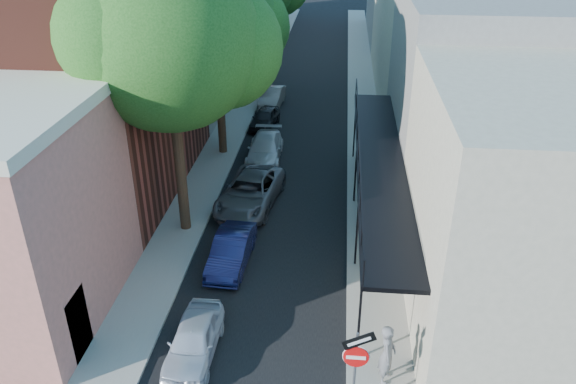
% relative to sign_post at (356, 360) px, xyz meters
% --- Properties ---
extents(road_surface, '(6.00, 64.00, 0.01)m').
position_rel_sign_post_xyz_m(road_surface, '(-3.16, 29.03, -2.03)').
color(road_surface, black).
rests_on(road_surface, ground).
extents(sidewalk_left, '(2.00, 64.00, 0.12)m').
position_rel_sign_post_xyz_m(sidewalk_left, '(-7.16, 29.03, -1.98)').
color(sidewalk_left, gray).
rests_on(sidewalk_left, ground).
extents(sidewalk_right, '(2.00, 64.00, 0.12)m').
position_rel_sign_post_xyz_m(sidewalk_right, '(0.84, 29.03, -1.98)').
color(sidewalk_right, gray).
rests_on(sidewalk_right, ground).
extents(buildings_left, '(10.10, 59.10, 12.00)m').
position_rel_sign_post_xyz_m(buildings_left, '(-12.46, 27.79, 2.90)').
color(buildings_left, '#D77C6E').
rests_on(buildings_left, ground).
extents(buildings_right, '(9.80, 55.00, 10.00)m').
position_rel_sign_post_xyz_m(buildings_right, '(5.83, 28.51, 2.39)').
color(buildings_right, beige).
rests_on(buildings_right, ground).
extents(sign_post, '(0.89, 0.17, 2.99)m').
position_rel_sign_post_xyz_m(sign_post, '(0.00, 0.00, 0.00)').
color(sign_post, '#595B60').
rests_on(sign_post, ground).
extents(oak_near, '(7.48, 6.80, 11.42)m').
position_rel_sign_post_xyz_m(oak_near, '(-6.53, 9.29, 5.84)').
color(oak_near, '#362015').
rests_on(oak_near, ground).
extents(oak_mid, '(6.60, 6.00, 10.20)m').
position_rel_sign_post_xyz_m(oak_mid, '(-6.58, 17.26, 5.02)').
color(oak_mid, '#362015').
rests_on(oak_mid, ground).
extents(parked_car_a, '(1.42, 3.45, 1.17)m').
position_rel_sign_post_xyz_m(parked_car_a, '(-4.81, 1.86, -1.45)').
color(parked_car_a, silver).
rests_on(parked_car_a, ground).
extents(parked_car_b, '(1.46, 3.72, 1.21)m').
position_rel_sign_post_xyz_m(parked_car_b, '(-4.56, 6.73, -1.43)').
color(parked_car_b, '#151844').
rests_on(parked_car_b, ground).
extents(parked_car_c, '(2.96, 5.26, 1.39)m').
position_rel_sign_post_xyz_m(parked_car_c, '(-4.56, 11.36, -1.34)').
color(parked_car_c, '#55565C').
rests_on(parked_car_c, ground).
extents(parked_car_d, '(1.83, 4.33, 1.25)m').
position_rel_sign_post_xyz_m(parked_car_d, '(-4.56, 16.43, -1.41)').
color(parked_car_d, silver).
rests_on(parked_car_d, ground).
extents(parked_car_e, '(1.76, 3.49, 1.14)m').
position_rel_sign_post_xyz_m(parked_car_e, '(-5.20, 21.19, -1.47)').
color(parked_car_e, black).
rests_on(parked_car_e, ground).
extents(parked_car_f, '(1.55, 3.83, 1.24)m').
position_rel_sign_post_xyz_m(parked_car_f, '(-5.23, 25.04, -1.42)').
color(parked_car_f, slate).
rests_on(parked_car_f, ground).
extents(pedestrian, '(0.55, 0.76, 1.94)m').
position_rel_sign_post_xyz_m(pedestrian, '(0.94, 1.28, -0.95)').
color(pedestrian, slate).
rests_on(pedestrian, sidewalk_right).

